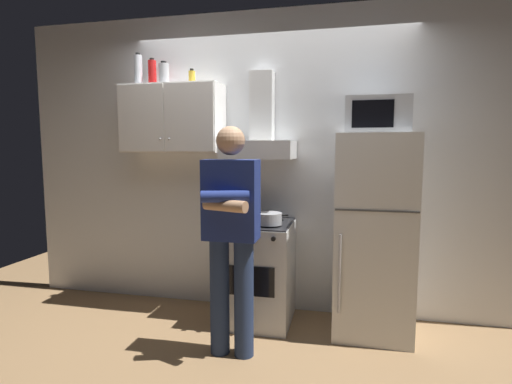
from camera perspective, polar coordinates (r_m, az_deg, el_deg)
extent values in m
plane|color=olive|center=(3.41, 0.00, -19.58)|extent=(7.00, 7.00, 0.00)
cube|color=white|center=(3.66, 2.07, 4.12)|extent=(4.80, 0.10, 2.70)
cube|color=white|center=(3.71, -11.78, 10.20)|extent=(0.90, 0.34, 0.60)
cube|color=white|center=(3.65, -16.20, 10.15)|extent=(0.43, 0.01, 0.58)
cube|color=white|center=(3.46, -9.55, 10.54)|extent=(0.43, 0.01, 0.58)
sphere|color=#B2B2B7|center=(3.55, -13.57, 7.43)|extent=(0.02, 0.02, 0.02)
sphere|color=#B2B2B7|center=(3.52, -12.39, 7.47)|extent=(0.02, 0.02, 0.02)
cube|color=silver|center=(3.49, 0.10, -11.45)|extent=(0.60, 0.60, 0.85)
cube|color=black|center=(3.38, 0.11, -4.48)|extent=(0.59, 0.59, 0.01)
cube|color=black|center=(3.20, -1.11, -12.64)|extent=(0.42, 0.01, 0.24)
cylinder|color=black|center=(3.30, -2.56, -4.56)|extent=(0.16, 0.16, 0.01)
cylinder|color=black|center=(3.24, 1.89, -4.75)|extent=(0.16, 0.16, 0.01)
cylinder|color=black|center=(3.53, -1.54, -3.85)|extent=(0.16, 0.16, 0.01)
cylinder|color=black|center=(3.47, 2.64, -4.01)|extent=(0.16, 0.16, 0.01)
cylinder|color=black|center=(3.15, -4.72, -6.35)|extent=(0.04, 0.02, 0.04)
cylinder|color=black|center=(3.11, -2.42, -6.48)|extent=(0.04, 0.02, 0.04)
cylinder|color=black|center=(3.08, 0.11, -6.61)|extent=(0.04, 0.02, 0.04)
cylinder|color=black|center=(3.06, 2.51, -6.73)|extent=(0.04, 0.02, 0.04)
cube|color=white|center=(3.40, 0.40, 6.06)|extent=(0.60, 0.44, 0.15)
cube|color=white|center=(3.56, 0.90, 12.12)|extent=(0.20, 0.16, 0.60)
cube|color=white|center=(3.32, 16.39, -5.92)|extent=(0.60, 0.60, 1.60)
cube|color=#4C4C4C|center=(2.98, 16.90, -2.62)|extent=(0.59, 0.01, 0.01)
cylinder|color=silver|center=(3.07, 11.88, -11.43)|extent=(0.02, 0.02, 0.60)
cube|color=#B7BABF|center=(3.28, 16.88, 10.42)|extent=(0.48, 0.36, 0.28)
cube|color=black|center=(3.10, 16.38, 10.70)|extent=(0.30, 0.01, 0.20)
cylinder|color=navy|center=(2.98, -5.22, -14.66)|extent=(0.14, 0.14, 0.85)
cylinder|color=navy|center=(2.93, -1.76, -14.98)|extent=(0.14, 0.14, 0.85)
cube|color=navy|center=(2.78, -3.60, -1.13)|extent=(0.38, 0.20, 0.56)
cylinder|color=navy|center=(2.64, -4.46, -0.65)|extent=(0.33, 0.17, 0.08)
cylinder|color=tan|center=(2.65, -4.45, -1.94)|extent=(0.33, 0.17, 0.08)
sphere|color=tan|center=(2.76, -3.66, 7.36)|extent=(0.20, 0.20, 0.20)
cylinder|color=#B7BABF|center=(3.23, 1.90, -3.83)|extent=(0.21, 0.21, 0.09)
cylinder|color=black|center=(3.25, -0.36, -3.17)|extent=(0.05, 0.01, 0.01)
cylinder|color=black|center=(3.20, 4.19, -3.33)|extent=(0.05, 0.01, 0.01)
cylinder|color=silver|center=(3.94, -16.51, 16.29)|extent=(0.07, 0.07, 0.28)
cylinder|color=black|center=(3.97, -16.58, 18.41)|extent=(0.04, 0.04, 0.02)
cylinder|color=red|center=(3.89, -14.64, 16.11)|extent=(0.07, 0.07, 0.23)
cylinder|color=black|center=(3.91, -14.70, 17.91)|extent=(0.04, 0.04, 0.02)
cylinder|color=gold|center=(3.66, -9.18, 15.90)|extent=(0.06, 0.06, 0.11)
cylinder|color=black|center=(3.67, -9.19, 16.89)|extent=(0.03, 0.03, 0.02)
cylinder|color=#B2B5BA|center=(3.77, -13.06, 16.12)|extent=(0.09, 0.09, 0.18)
cylinder|color=black|center=(3.79, -13.10, 17.63)|extent=(0.05, 0.05, 0.02)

